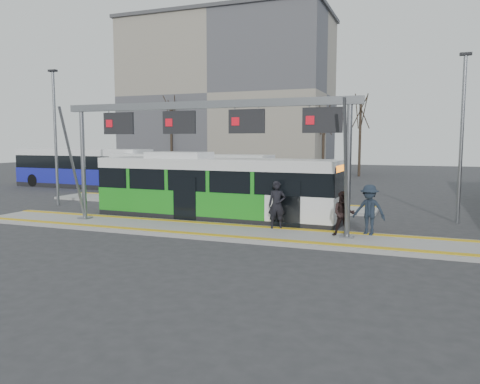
{
  "coord_description": "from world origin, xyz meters",
  "views": [
    {
      "loc": [
        7.9,
        -17.18,
        3.71
      ],
      "look_at": [
        0.19,
        3.0,
        1.37
      ],
      "focal_mm": 35.0,
      "sensor_mm": 36.0,
      "label": 1
    }
  ],
  "objects_px": {
    "hero_bus": "(215,189)",
    "passenger_b": "(344,214)",
    "passenger_a": "(277,205)",
    "passenger_c": "(369,210)",
    "gantry": "(204,127)"
  },
  "relations": [
    {
      "from": "gantry",
      "to": "passenger_c",
      "type": "distance_m",
      "value": 7.34
    },
    {
      "from": "passenger_a",
      "to": "passenger_c",
      "type": "height_order",
      "value": "passenger_a"
    },
    {
      "from": "hero_bus",
      "to": "passenger_c",
      "type": "distance_m",
      "value": 7.45
    },
    {
      "from": "passenger_a",
      "to": "passenger_b",
      "type": "relative_size",
      "value": 1.14
    },
    {
      "from": "hero_bus",
      "to": "passenger_b",
      "type": "distance_m",
      "value": 6.83
    },
    {
      "from": "passenger_b",
      "to": "gantry",
      "type": "bearing_deg",
      "value": 175.77
    },
    {
      "from": "gantry",
      "to": "passenger_a",
      "type": "height_order",
      "value": "gantry"
    },
    {
      "from": "gantry",
      "to": "passenger_b",
      "type": "distance_m",
      "value": 6.58
    },
    {
      "from": "gantry",
      "to": "passenger_a",
      "type": "xyz_separation_m",
      "value": [
        2.88,
        0.85,
        -3.18
      ]
    },
    {
      "from": "hero_bus",
      "to": "passenger_a",
      "type": "distance_m",
      "value": 3.98
    },
    {
      "from": "hero_bus",
      "to": "passenger_b",
      "type": "relative_size",
      "value": 6.88
    },
    {
      "from": "hero_bus",
      "to": "passenger_c",
      "type": "xyz_separation_m",
      "value": [
        7.23,
        -1.78,
        -0.36
      ]
    },
    {
      "from": "passenger_b",
      "to": "passenger_c",
      "type": "bearing_deg",
      "value": 31.01
    },
    {
      "from": "hero_bus",
      "to": "passenger_c",
      "type": "relative_size",
      "value": 6.1
    },
    {
      "from": "gantry",
      "to": "passenger_c",
      "type": "relative_size",
      "value": 6.75
    }
  ]
}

